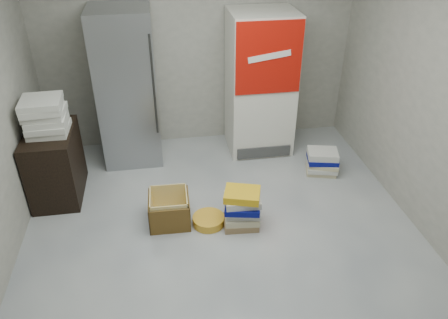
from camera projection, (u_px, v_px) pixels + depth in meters
name	position (u px, v px, depth m)	size (l,w,h in m)	color
ground	(230.00, 263.00, 4.11)	(5.00, 5.00, 0.00)	#B7B7B2
room_shell	(232.00, 83.00, 3.16)	(4.04, 5.04, 2.82)	#A5A094
steel_fridge	(127.00, 88.00, 5.27)	(0.70, 0.72, 1.90)	#9A9DA2
coke_cooler	(260.00, 84.00, 5.52)	(0.80, 0.73, 1.80)	silver
wood_shelf	(55.00, 164.00, 4.84)	(0.50, 0.80, 0.80)	black
supply_box_stack	(45.00, 116.00, 4.52)	(0.44, 0.44, 0.39)	silver
phonebook_stack_main	(242.00, 208.00, 4.46)	(0.42, 0.37, 0.44)	olive
phonebook_stack_side	(322.00, 162.00, 5.35)	(0.43, 0.39, 0.30)	#BDB18A
cardboard_box	(169.00, 210.00, 4.56)	(0.43, 0.43, 0.34)	gold
bucket_lid	(209.00, 220.00, 4.57)	(0.34, 0.34, 0.09)	gold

